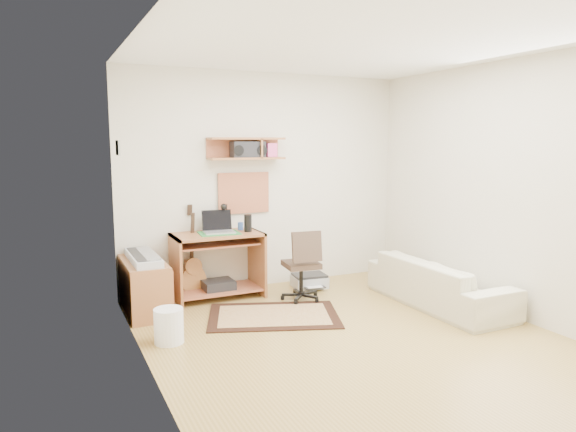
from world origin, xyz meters
name	(u,v)px	position (x,y,z in m)	size (l,w,h in m)	color
floor	(352,338)	(0.00, 0.00, -0.01)	(3.60, 4.00, 0.01)	#A58544
ceiling	(357,43)	(0.00, 0.00, 2.60)	(3.60, 4.00, 0.01)	white
back_wall	(266,181)	(0.00, 2.00, 1.30)	(3.60, 0.01, 2.60)	beige
left_wall	(146,207)	(-1.80, 0.00, 1.30)	(0.01, 4.00, 2.60)	beige
right_wall	(503,189)	(1.80, 0.00, 1.30)	(0.01, 4.00, 2.60)	beige
wall_shelf	(246,148)	(-0.30, 1.88, 1.70)	(0.90, 0.25, 0.26)	#9D6037
cork_board	(244,193)	(-0.30, 1.98, 1.17)	(0.64, 0.03, 0.49)	tan
wall_photo	(118,148)	(-1.79, 1.50, 1.72)	(0.02, 0.20, 0.15)	#4C8CBF
desk	(218,266)	(-0.72, 1.73, 0.38)	(1.00, 0.55, 0.75)	#9D6037
laptop	(219,222)	(-0.70, 1.71, 0.88)	(0.34, 0.34, 0.26)	silver
speaker	(248,223)	(-0.37, 1.68, 0.85)	(0.09, 0.09, 0.20)	black
desk_lamp	(227,217)	(-0.56, 1.87, 0.91)	(0.11, 0.11, 0.32)	black
pencil_cup	(241,226)	(-0.40, 1.83, 0.80)	(0.06, 0.06, 0.09)	#385BA9
boombox	(248,150)	(-0.28, 1.87, 1.68)	(0.39, 0.18, 0.20)	black
rug	(274,316)	(-0.41, 0.84, 0.01)	(1.32, 0.88, 0.02)	#C5B784
task_chair	(301,264)	(0.10, 1.23, 0.41)	(0.42, 0.42, 0.82)	#392B21
cabinet	(144,287)	(-1.58, 1.55, 0.28)	(0.40, 0.90, 0.55)	#9D6037
music_keyboard	(143,257)	(-1.58, 1.55, 0.59)	(0.26, 0.84, 0.07)	#B2B5BA
guitar	(193,251)	(-0.97, 1.86, 0.54)	(0.29, 0.18, 1.07)	#B26F36
waste_basket	(169,326)	(-1.54, 0.59, 0.16)	(0.26, 0.26, 0.31)	white
printer	(309,280)	(0.43, 1.66, 0.09)	(0.41, 0.32, 0.15)	#A5A8AA
sofa	(439,275)	(1.38, 0.42, 0.34)	(1.75, 0.51, 0.68)	#BFB998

